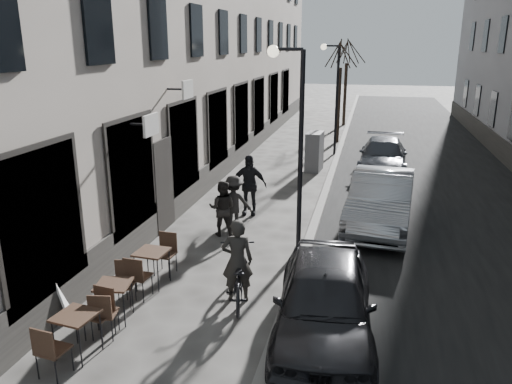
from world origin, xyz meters
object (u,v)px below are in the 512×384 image
at_px(bistro_set_b, 114,298).
at_px(pedestrian_mid, 234,203).
at_px(tree_far, 347,50).
at_px(utility_cabinet, 314,152).
at_px(bistro_set_c, 152,264).
at_px(bistro_set_a, 77,331).
at_px(car_mid, 381,200).
at_px(tree_near, 341,52).
at_px(sign_board, 64,293).
at_px(bicycle, 238,276).
at_px(pedestrian_far, 249,185).
at_px(streetlamp_far, 334,87).
at_px(car_near, 324,300).
at_px(pedestrian_near, 222,208).
at_px(streetlamp_near, 294,129).
at_px(car_far, 383,156).

height_order(bistro_set_b, pedestrian_mid, pedestrian_mid).
distance_m(tree_far, bistro_set_b, 25.54).
relative_size(tree_far, utility_cabinet, 3.53).
xyz_separation_m(bistro_set_b, bistro_set_c, (0.11, 1.50, 0.02)).
xyz_separation_m(bistro_set_a, bistro_set_b, (0.05, 1.19, -0.01)).
bearing_deg(car_mid, tree_near, 105.05).
bearing_deg(sign_board, bistro_set_a, -73.29).
xyz_separation_m(utility_cabinet, bicycle, (-0.28, -11.28, -0.27)).
height_order(tree_near, bistro_set_a, tree_near).
relative_size(pedestrian_far, car_mid, 0.39).
bearing_deg(streetlamp_far, tree_near, 88.62).
relative_size(bistro_set_c, utility_cabinet, 1.02).
xyz_separation_m(bicycle, car_near, (1.87, -0.97, 0.19)).
bearing_deg(bistro_set_b, pedestrian_far, 71.11).
height_order(utility_cabinet, pedestrian_near, utility_cabinet).
distance_m(bistro_set_b, bistro_set_c, 1.51).
distance_m(streetlamp_near, bistro_set_b, 5.60).
bearing_deg(pedestrian_near, pedestrian_far, -102.75).
xyz_separation_m(tree_near, bistro_set_b, (-2.86, -19.04, -4.20)).
distance_m(streetlamp_near, tree_far, 21.05).
height_order(streetlamp_near, car_near, streetlamp_near).
relative_size(car_near, car_mid, 0.90).
bearing_deg(car_near, pedestrian_near, 122.14).
xyz_separation_m(tree_near, car_far, (2.29, -6.04, -3.99)).
distance_m(bistro_set_c, pedestrian_far, 5.20).
bearing_deg(bistro_set_c, tree_near, 85.21).
height_order(bicycle, car_far, car_far).
bearing_deg(pedestrian_far, streetlamp_near, -60.02).
bearing_deg(streetlamp_near, tree_far, 89.80).
height_order(bistro_set_c, car_mid, car_mid).
bearing_deg(car_mid, car_far, 94.12).
bearing_deg(pedestrian_mid, pedestrian_far, -106.99).
relative_size(sign_board, pedestrian_near, 0.73).
bearing_deg(pedestrian_far, pedestrian_mid, -98.46).
height_order(streetlamp_near, utility_cabinet, streetlamp_near).
bearing_deg(bistro_set_c, streetlamp_near, 47.47).
height_order(bistro_set_b, car_near, car_near).
xyz_separation_m(tree_near, car_mid, (2.15, -12.59, -3.87)).
relative_size(utility_cabinet, car_mid, 0.34).
height_order(pedestrian_near, car_mid, car_mid).
xyz_separation_m(streetlamp_far, pedestrian_far, (-1.76, -9.43, -2.22)).
height_order(streetlamp_far, pedestrian_far, streetlamp_far).
bearing_deg(tree_far, car_mid, -83.42).
distance_m(streetlamp_far, sign_board, 16.76).
bearing_deg(tree_near, streetlamp_near, -90.28).
xyz_separation_m(pedestrian_near, car_far, (4.41, 8.28, -0.11)).
bearing_deg(tree_near, car_near, -86.64).
bearing_deg(tree_near, tree_far, 90.00).
xyz_separation_m(bicycle, car_mid, (2.91, 5.16, 0.25)).
bearing_deg(streetlamp_far, tree_far, 89.54).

